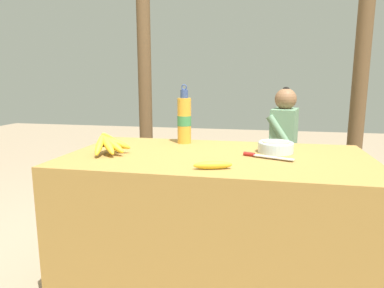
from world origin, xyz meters
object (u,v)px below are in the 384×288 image
object	(u,v)px
loose_banana_front	(213,165)
support_post_far	(362,55)
banana_bunch_ripe	(109,143)
knife	(261,156)
seated_vendor	(278,138)
banana_bunch_green	(198,151)
serving_bowl	(276,146)
wooden_bench	(242,164)
support_post_near	(144,58)
water_bottle	(184,120)

from	to	relation	value
loose_banana_front	support_post_far	bearing A→B (deg)	62.02
banana_bunch_ripe	knife	xyz separation A→B (m)	(0.74, 0.07, -0.05)
knife	seated_vendor	size ratio (longest dim) A/B	0.23
banana_bunch_green	support_post_far	size ratio (longest dim) A/B	0.09
loose_banana_front	knife	world-z (taller)	loose_banana_front
seated_vendor	knife	bearing A→B (deg)	95.00
serving_bowl	banana_bunch_green	size ratio (longest dim) A/B	0.73
wooden_bench	support_post_near	size ratio (longest dim) A/B	0.62
wooden_bench	support_post_near	xyz separation A→B (m)	(-1.00, 0.22, 0.97)
banana_bunch_ripe	knife	world-z (taller)	banana_bunch_ripe
banana_bunch_ripe	support_post_far	size ratio (longest dim) A/B	0.10
serving_bowl	water_bottle	xyz separation A→B (m)	(-0.52, 0.16, 0.11)
serving_bowl	water_bottle	distance (m)	0.55
serving_bowl	support_post_near	bearing A→B (deg)	128.92
water_bottle	seated_vendor	distance (m)	1.29
knife	seated_vendor	world-z (taller)	seated_vendor
water_bottle	loose_banana_front	world-z (taller)	water_bottle
water_bottle	support_post_far	size ratio (longest dim) A/B	0.13
loose_banana_front	wooden_bench	size ratio (longest dim) A/B	0.10
loose_banana_front	support_post_near	distance (m)	2.23
banana_bunch_ripe	wooden_bench	bearing A→B (deg)	69.21
support_post_far	serving_bowl	bearing A→B (deg)	-116.38
loose_banana_front	water_bottle	bearing A→B (deg)	114.06
wooden_bench	banana_bunch_green	world-z (taller)	banana_bunch_green
banana_bunch_ripe	support_post_near	world-z (taller)	support_post_near
seated_vendor	support_post_near	xyz separation A→B (m)	(-1.31, 0.25, 0.72)
water_bottle	knife	xyz separation A→B (m)	(0.45, -0.31, -0.13)
banana_bunch_ripe	support_post_far	distance (m)	2.40
seated_vendor	support_post_near	distance (m)	1.51
banana_bunch_ripe	loose_banana_front	bearing A→B (deg)	-18.81
loose_banana_front	knife	xyz separation A→B (m)	(0.19, 0.26, -0.01)
banana_bunch_ripe	knife	distance (m)	0.75
wooden_bench	banana_bunch_green	xyz separation A→B (m)	(-0.42, 0.00, 0.11)
water_bottle	loose_banana_front	xyz separation A→B (m)	(0.25, -0.56, -0.12)
water_bottle	wooden_bench	xyz separation A→B (m)	(0.28, 1.14, -0.53)
support_post_far	banana_bunch_ripe	bearing A→B (deg)	-132.08
wooden_bench	support_post_near	distance (m)	1.41
banana_bunch_ripe	serving_bowl	size ratio (longest dim) A/B	1.47
knife	wooden_bench	size ratio (longest dim) A/B	0.15
water_bottle	knife	size ratio (longest dim) A/B	1.44
seated_vendor	banana_bunch_green	xyz separation A→B (m)	(-0.73, 0.03, -0.15)
support_post_far	loose_banana_front	bearing A→B (deg)	-117.98
support_post_near	support_post_far	world-z (taller)	same
water_bottle	support_post_near	xyz separation A→B (m)	(-0.72, 1.37, 0.44)
water_bottle	banana_bunch_green	distance (m)	1.23
wooden_bench	seated_vendor	world-z (taller)	seated_vendor
serving_bowl	wooden_bench	size ratio (longest dim) A/B	0.11
support_post_far	water_bottle	bearing A→B (deg)	-133.04
wooden_bench	support_post_far	xyz separation A→B (m)	(1.00, 0.22, 0.97)
loose_banana_front	support_post_near	xyz separation A→B (m)	(-0.97, 1.93, 0.56)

